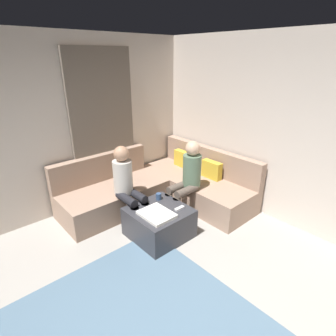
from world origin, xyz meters
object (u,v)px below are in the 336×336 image
at_px(sectional_couch, 161,187).
at_px(coffee_mug, 159,196).
at_px(game_remote, 180,208).
at_px(person_on_couch_side, 127,184).
at_px(person_on_couch_back, 187,177).
at_px(ottoman, 159,222).

height_order(sectional_couch, coffee_mug, sectional_couch).
bearing_deg(game_remote, person_on_couch_side, -153.96).
bearing_deg(person_on_couch_side, sectional_couch, -169.18).
bearing_deg(coffee_mug, person_on_couch_back, 81.49).
height_order(ottoman, person_on_couch_side, person_on_couch_side).
relative_size(sectional_couch, ottoman, 3.36).
xyz_separation_m(sectional_couch, person_on_couch_back, (0.55, 0.06, 0.38)).
xyz_separation_m(coffee_mug, game_remote, (0.40, 0.04, -0.04)).
xyz_separation_m(coffee_mug, person_on_couch_back, (0.08, 0.51, 0.19)).
xyz_separation_m(game_remote, person_on_couch_side, (-0.73, -0.36, 0.23)).
distance_m(sectional_couch, game_remote, 0.98).
bearing_deg(person_on_couch_back, person_on_couch_side, 63.84).
height_order(coffee_mug, person_on_couch_side, person_on_couch_side).
distance_m(coffee_mug, person_on_couch_side, 0.50).
bearing_deg(ottoman, person_on_couch_side, -166.05).
bearing_deg(sectional_couch, coffee_mug, -43.65).
bearing_deg(ottoman, sectional_couch, 137.66).
bearing_deg(person_on_couch_side, ottoman, 103.95).
xyz_separation_m(sectional_couch, ottoman, (0.70, -0.64, -0.07)).
relative_size(ottoman, person_on_couch_back, 0.63).
relative_size(ottoman, coffee_mug, 8.00).
distance_m(ottoman, game_remote, 0.36).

